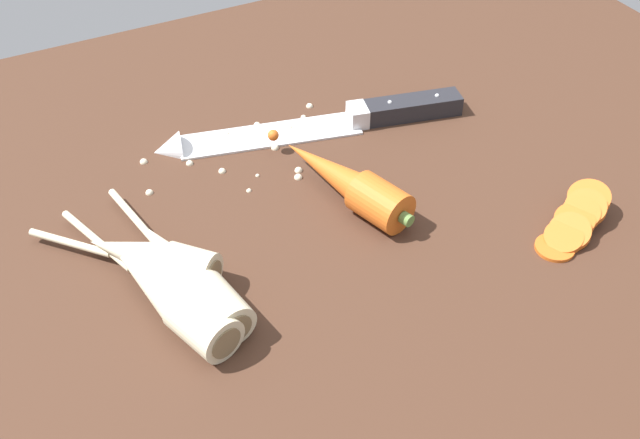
% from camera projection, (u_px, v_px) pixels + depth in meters
% --- Properties ---
extents(ground_plane, '(1.20, 0.90, 0.04)m').
position_uv_depth(ground_plane, '(311.00, 234.00, 0.74)').
color(ground_plane, '#42281C').
extents(chefs_knife, '(0.35, 0.11, 0.04)m').
position_uv_depth(chefs_knife, '(307.00, 126.00, 0.83)').
color(chefs_knife, silver).
rests_on(chefs_knife, ground_plane).
extents(whole_carrot, '(0.08, 0.19, 0.04)m').
position_uv_depth(whole_carrot, '(347.00, 181.00, 0.74)').
color(whole_carrot, '#D6601E').
rests_on(whole_carrot, ground_plane).
extents(parsnip_front, '(0.06, 0.23, 0.04)m').
position_uv_depth(parsnip_front, '(190.00, 276.00, 0.65)').
color(parsnip_front, beige).
rests_on(parsnip_front, ground_plane).
extents(parsnip_mid_left, '(0.14, 0.15, 0.04)m').
position_uv_depth(parsnip_mid_left, '(150.00, 259.00, 0.66)').
color(parsnip_mid_left, beige).
rests_on(parsnip_mid_left, ground_plane).
extents(parsnip_mid_right, '(0.10, 0.23, 0.04)m').
position_uv_depth(parsnip_mid_right, '(166.00, 293.00, 0.63)').
color(parsnip_mid_right, beige).
rests_on(parsnip_mid_right, ground_plane).
extents(carrot_slice_stack, '(0.10, 0.07, 0.04)m').
position_uv_depth(carrot_slice_stack, '(575.00, 221.00, 0.71)').
color(carrot_slice_stack, '#D6601E').
rests_on(carrot_slice_stack, ground_plane).
extents(mince_crumbs, '(0.22, 0.12, 0.01)m').
position_uv_depth(mince_crumbs, '(251.00, 146.00, 0.81)').
color(mince_crumbs, beige).
rests_on(mince_crumbs, ground_plane).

